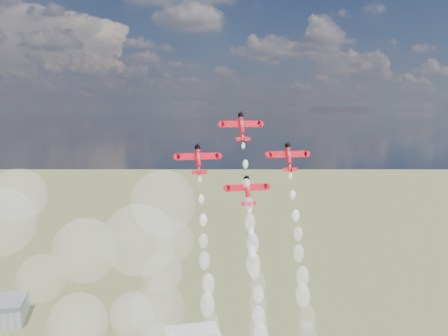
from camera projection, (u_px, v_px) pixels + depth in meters
name	position (u px, v px, depth m)	size (l,w,h in m)	color
plane_lead	(242.00, 126.00, 136.63)	(11.82, 5.18, 8.13)	red
plane_left	(198.00, 159.00, 131.50)	(11.82, 5.18, 8.13)	red
plane_right	(289.00, 157.00, 137.76)	(11.82, 5.18, 8.13)	red
plane_slot	(248.00, 190.00, 132.63)	(11.82, 5.18, 8.13)	red
smoke_trail_lead	(256.00, 288.00, 127.09)	(5.44, 19.58, 50.60)	white
smoke_trail_left	(210.00, 330.00, 121.53)	(5.61, 20.68, 49.91)	white
smoke_trail_right	(306.00, 319.00, 128.22)	(5.54, 19.75, 50.15)	white
drifted_smoke_cloud	(108.00, 252.00, 138.14)	(64.78, 35.63, 55.01)	white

